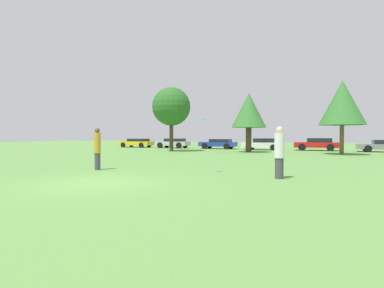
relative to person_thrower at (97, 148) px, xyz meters
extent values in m
plane|color=#5B8E42|center=(2.69, -3.03, -1.00)|extent=(120.00, 120.00, 0.00)
cylinder|color=#3F3F47|center=(0.00, 0.00, -0.61)|extent=(0.26, 0.26, 0.77)
cylinder|color=#BF8C26|center=(0.00, 0.00, 0.25)|extent=(0.31, 0.31, 0.95)
sphere|color=brown|center=(0.00, 0.00, 0.82)|extent=(0.23, 0.23, 0.23)
cylinder|color=#3F3F47|center=(8.07, 0.44, -0.62)|extent=(0.31, 0.31, 0.76)
cylinder|color=silver|center=(8.07, 0.44, 0.23)|extent=(0.36, 0.36, 0.93)
sphere|color=beige|center=(8.07, 0.44, 0.81)|extent=(0.24, 0.24, 0.24)
cylinder|color=#19B2D8|center=(4.97, 0.68, 1.28)|extent=(0.24, 0.23, 0.13)
cylinder|color=#473323|center=(-4.26, 15.58, 0.69)|extent=(0.38, 0.38, 3.38)
sphere|color=#286023|center=(-4.26, 15.58, 3.42)|extent=(3.77, 3.77, 3.77)
cylinder|color=#473323|center=(3.09, 17.05, 0.16)|extent=(0.52, 0.52, 2.31)
cone|color=#33702D|center=(3.09, 17.05, 2.93)|extent=(3.22, 3.22, 3.22)
cylinder|color=brown|center=(10.90, 16.72, 0.22)|extent=(0.33, 0.33, 2.44)
cone|color=#33702D|center=(10.90, 16.72, 3.26)|extent=(3.64, 3.64, 3.64)
cube|color=gold|center=(-13.13, 22.61, -0.47)|extent=(4.50, 1.92, 0.51)
cube|color=black|center=(-12.79, 22.61, -0.04)|extent=(2.48, 1.68, 0.35)
cylinder|color=black|center=(-14.51, 21.66, -0.67)|extent=(0.65, 0.22, 0.65)
cylinder|color=black|center=(-14.53, 23.53, -0.67)|extent=(0.65, 0.22, 0.65)
cylinder|color=black|center=(-11.73, 21.69, -0.67)|extent=(0.65, 0.22, 0.65)
cylinder|color=black|center=(-11.75, 23.56, -0.67)|extent=(0.65, 0.22, 0.65)
cube|color=#B2B2B7|center=(-7.81, 22.76, -0.44)|extent=(4.20, 1.87, 0.50)
cube|color=black|center=(-7.50, 22.76, 0.00)|extent=(2.32, 1.63, 0.37)
cylinder|color=black|center=(-9.10, 21.83, -0.64)|extent=(0.71, 0.22, 0.71)
cylinder|color=black|center=(-9.12, 23.65, -0.64)|extent=(0.71, 0.22, 0.71)
cylinder|color=black|center=(-6.50, 21.86, -0.64)|extent=(0.71, 0.22, 0.71)
cylinder|color=black|center=(-6.52, 23.68, -0.64)|extent=(0.71, 0.22, 0.71)
cube|color=#1E389E|center=(-1.85, 22.74, -0.46)|extent=(4.29, 1.80, 0.50)
cube|color=black|center=(-1.53, 22.74, -0.03)|extent=(2.36, 1.57, 0.35)
cylinder|color=black|center=(-3.17, 21.84, -0.66)|extent=(0.68, 0.22, 0.68)
cylinder|color=black|center=(-3.19, 23.60, -0.66)|extent=(0.68, 0.22, 0.68)
cylinder|color=black|center=(-0.52, 21.87, -0.66)|extent=(0.68, 0.22, 0.68)
cylinder|color=black|center=(-0.54, 23.63, -0.66)|extent=(0.68, 0.22, 0.68)
cube|color=silver|center=(3.40, 22.27, -0.46)|extent=(4.22, 1.90, 0.55)
cube|color=black|center=(3.71, 22.28, 0.03)|extent=(2.33, 1.66, 0.44)
cylinder|color=black|center=(2.11, 21.33, -0.68)|extent=(0.63, 0.22, 0.63)
cylinder|color=black|center=(2.09, 23.19, -0.68)|extent=(0.63, 0.22, 0.63)
cylinder|color=black|center=(4.71, 21.36, -0.68)|extent=(0.63, 0.22, 0.63)
cylinder|color=black|center=(4.69, 23.21, -0.68)|extent=(0.63, 0.22, 0.63)
cube|color=red|center=(8.80, 23.08, -0.42)|extent=(4.33, 1.81, 0.55)
cube|color=black|center=(9.13, 23.08, 0.08)|extent=(2.39, 1.57, 0.44)
cylinder|color=black|center=(7.47, 22.18, -0.64)|extent=(0.72, 0.21, 0.72)
cylinder|color=black|center=(7.46, 23.94, -0.64)|extent=(0.72, 0.21, 0.72)
cylinder|color=black|center=(10.15, 22.21, -0.64)|extent=(0.72, 0.21, 0.72)
cylinder|color=black|center=(10.13, 23.97, -0.64)|extent=(0.72, 0.21, 0.72)
cube|color=slate|center=(14.78, 22.50, -0.48)|extent=(4.61, 1.92, 0.48)
cylinder|color=black|center=(13.36, 21.55, -0.67)|extent=(0.65, 0.17, 0.65)
cylinder|color=black|center=(13.34, 23.42, -0.67)|extent=(0.65, 0.17, 0.65)
camera|label=1|loc=(9.59, -11.06, 0.61)|focal=28.44mm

